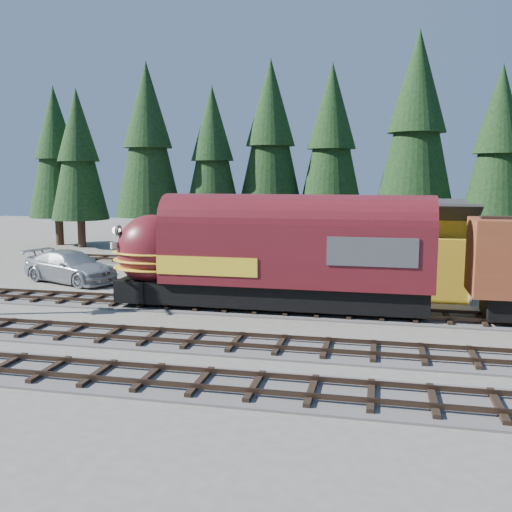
% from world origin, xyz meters
% --- Properties ---
extents(ground, '(120.00, 120.00, 0.00)m').
position_xyz_m(ground, '(0.00, 0.00, 0.00)').
color(ground, '#6B665B').
rests_on(ground, ground).
extents(track_spur, '(32.00, 3.20, 0.33)m').
position_xyz_m(track_spur, '(-10.00, 18.00, 0.06)').
color(track_spur, '#4C4947').
rests_on(track_spur, ground).
extents(depot, '(12.80, 7.00, 5.30)m').
position_xyz_m(depot, '(-0.00, 10.50, 2.96)').
color(depot, gold).
rests_on(depot, ground).
extents(conifer_backdrop, '(78.91, 23.46, 17.37)m').
position_xyz_m(conifer_backdrop, '(8.77, 24.95, 10.12)').
color(conifer_backdrop, black).
rests_on(conifer_backdrop, ground).
extents(locomotive, '(16.16, 3.21, 4.39)m').
position_xyz_m(locomotive, '(-4.44, 4.00, 2.57)').
color(locomotive, black).
rests_on(locomotive, ground).
extents(caboose, '(8.92, 2.59, 4.64)m').
position_xyz_m(caboose, '(-7.44, 18.00, 2.34)').
color(caboose, black).
rests_on(caboose, ground).
extents(pickup_truck_a, '(6.93, 4.10, 1.81)m').
position_xyz_m(pickup_truck_a, '(-7.64, 8.60, 0.90)').
color(pickup_truck_a, black).
rests_on(pickup_truck_a, ground).
extents(pickup_truck_b, '(7.34, 4.92, 1.97)m').
position_xyz_m(pickup_truck_b, '(-17.75, 8.84, 0.99)').
color(pickup_truck_b, '#A2A5AA').
rests_on(pickup_truck_b, ground).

